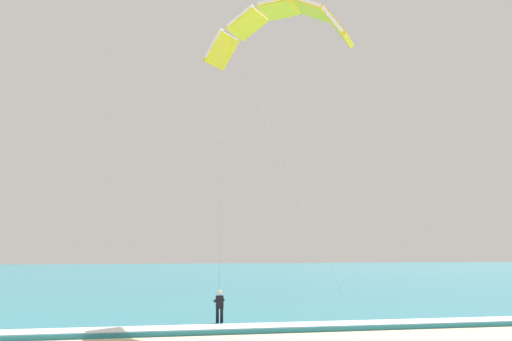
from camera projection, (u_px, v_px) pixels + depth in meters
The scene contains 5 objects.
sea at pixel (179, 275), 85.19m from camera, with size 200.00×120.00×0.20m, color teal.
surf_foam at pixel (309, 324), 28.07m from camera, with size 200.00×1.75×0.04m, color white.
surfboard at pixel (219, 327), 28.80m from camera, with size 0.49×1.41×0.09m.
kitesurfer at pixel (220, 306), 28.93m from camera, with size 0.55×0.53×1.69m.
kite_primary at pixel (277, 24), 35.63m from camera, with size 7.62×7.36×16.43m.
Camera 1 is at (-8.60, -11.69, 3.59)m, focal length 43.93 mm.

